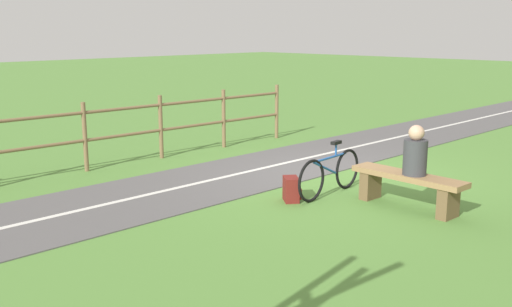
# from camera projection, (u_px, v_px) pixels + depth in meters

# --- Properties ---
(ground_plane) EXTENTS (80.00, 80.00, 0.00)m
(ground_plane) POSITION_uv_depth(u_px,v_px,m) (330.00, 176.00, 10.27)
(ground_plane) COLOR #548438
(paved_path) EXTENTS (2.98, 36.04, 0.02)m
(paved_path) POSITION_uv_depth(u_px,v_px,m) (87.00, 209.00, 8.33)
(paved_path) COLOR #565454
(paved_path) RESTS_ON ground_plane
(path_centre_line) EXTENTS (0.76, 32.00, 0.00)m
(path_centre_line) POSITION_uv_depth(u_px,v_px,m) (87.00, 208.00, 8.33)
(path_centre_line) COLOR silver
(path_centre_line) RESTS_ON paved_path
(bench) EXTENTS (1.73, 0.47, 0.51)m
(bench) POSITION_uv_depth(u_px,v_px,m) (408.00, 184.00, 8.36)
(bench) COLOR #937047
(bench) RESTS_ON ground_plane
(person_seated) EXTENTS (0.35, 0.35, 0.71)m
(person_seated) POSITION_uv_depth(u_px,v_px,m) (415.00, 153.00, 8.20)
(person_seated) COLOR #38383D
(person_seated) RESTS_ON bench
(bicycle) EXTENTS (0.16, 1.64, 0.83)m
(bicycle) POSITION_uv_depth(u_px,v_px,m) (330.00, 173.00, 9.01)
(bicycle) COLOR black
(bicycle) RESTS_ON ground_plane
(backpack) EXTENTS (0.38, 0.36, 0.36)m
(backpack) POSITION_uv_depth(u_px,v_px,m) (291.00, 189.00, 8.72)
(backpack) COLOR maroon
(backpack) RESTS_ON ground_plane
(fence_roadside) EXTENTS (0.51, 9.75, 1.25)m
(fence_roadside) POSITION_uv_depth(u_px,v_px,m) (85.00, 131.00, 10.45)
(fence_roadside) COLOR brown
(fence_roadside) RESTS_ON ground_plane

